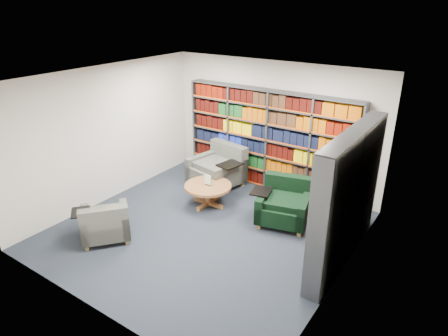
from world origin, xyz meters
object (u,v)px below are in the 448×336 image
Objects in this scene: chair_green_right at (285,204)px; chair_teal_front at (105,224)px; coffee_table at (208,189)px; chair_teal_left at (220,169)px.

chair_teal_front is (-2.32, -2.40, -0.04)m from chair_green_right.
chair_teal_left is at bearing 111.41° from coffee_table.
coffee_table is (0.73, 2.06, 0.06)m from chair_teal_front.
chair_green_right reaches higher than chair_teal_front.
chair_teal_left is 1.35× the size of coffee_table.
chair_teal_left is 3.05m from chair_teal_front.
chair_green_right is 1.24× the size of coffee_table.
chair_green_right is 1.62m from coffee_table.
coffee_table is (0.38, -0.96, -0.01)m from chair_teal_left.
chair_green_right is at bearing 11.92° from coffee_table.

